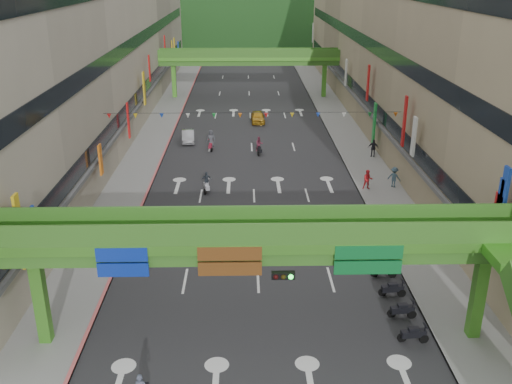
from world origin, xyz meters
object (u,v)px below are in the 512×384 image
at_px(overpass_near, 281,256).
at_px(car_yellow, 258,117).
at_px(scooter_rider_mid, 259,146).
at_px(pedestrian_red, 368,181).
at_px(car_silver, 188,136).

xyz_separation_m(overpass_near, car_yellow, (-0.02, 45.05, -4.51)).
bearing_deg(overpass_near, car_yellow, 90.02).
bearing_deg(scooter_rider_mid, pedestrian_red, -48.88).
distance_m(car_silver, pedestrian_red, 22.62).
bearing_deg(car_silver, car_yellow, 40.69).
xyz_separation_m(scooter_rider_mid, car_silver, (-7.74, 4.76, -0.33)).
relative_size(scooter_rider_mid, car_yellow, 0.47).
distance_m(overpass_near, car_silver, 37.90).
relative_size(overpass_near, pedestrian_red, 16.26).
height_order(car_yellow, pedestrian_red, pedestrian_red).
bearing_deg(overpass_near, pedestrian_red, 67.72).
relative_size(car_silver, car_yellow, 0.95).
bearing_deg(car_yellow, car_silver, -135.33).
height_order(car_silver, car_yellow, car_yellow).
distance_m(car_silver, car_yellow, 11.45).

